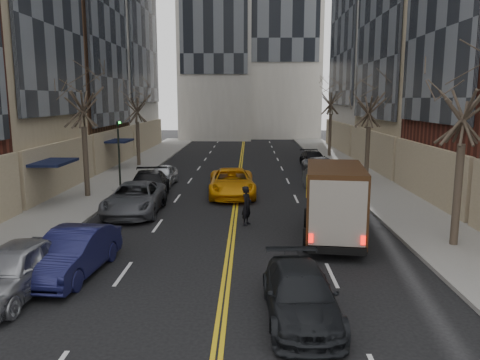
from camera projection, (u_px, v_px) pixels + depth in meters
The scene contains 20 objects.
sidewalk_left at pixel (117, 177), 34.53m from camera, with size 4.00×66.00×0.15m, color slate.
sidewalk_right at pixel (362, 178), 34.19m from camera, with size 4.00×66.00×0.15m, color slate.
tree_lf_mid at pixel (81, 84), 26.50m from camera, with size 3.20×3.20×8.91m.
tree_lf_far at pixel (136, 96), 39.41m from camera, with size 3.20×3.20×8.12m.
tree_rt_near at pixel (467, 81), 17.33m from camera, with size 3.20×3.20×8.71m.
tree_rt_mid at pixel (370, 93), 31.17m from camera, with size 3.20×3.20×8.32m.
tree_rt_far at pixel (331, 89), 45.84m from camera, with size 3.20×3.20×9.11m.
traffic_signal at pixel (119, 147), 29.10m from camera, with size 0.29×0.26×4.70m.
ups_truck at pixel (334, 203), 19.12m from camera, with size 2.93×6.03×3.18m.
observer_sedan at pixel (300, 295), 12.43m from camera, with size 2.00×4.62×1.32m.
taxi at pixel (232, 183), 28.14m from camera, with size 2.68×5.81×1.62m, color orange.
pedestrian at pixel (247, 206), 21.62m from camera, with size 0.67×0.44×1.83m, color black.
parked_lf_a at pixel (13, 270), 13.86m from camera, with size 1.88×4.67×1.59m, color #A4A6AC.
parked_lf_b at pixel (73, 253), 15.49m from camera, with size 1.62×4.65×1.53m, color #111338.
parked_lf_c at pixel (135, 198), 23.86m from camera, with size 2.59×5.62×1.56m, color #4A4C52.
parked_lf_d at pixel (149, 186), 27.11m from camera, with size 2.25×5.53×1.61m, color black.
parked_lf_e at pixel (163, 175), 31.51m from camera, with size 1.62×4.04×1.38m, color #B5B8BD.
parked_rt_a at pixel (322, 180), 29.46m from camera, with size 1.51×4.32×1.42m, color #4F5257.
parked_rt_b at pixel (322, 167), 35.63m from camera, with size 2.25×4.87×1.35m, color #97989E.
parked_rt_c at pixel (313, 159), 40.35m from camera, with size 1.85×4.55×1.32m, color black.
Camera 1 is at (0.72, -6.87, 5.82)m, focal length 35.00 mm.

